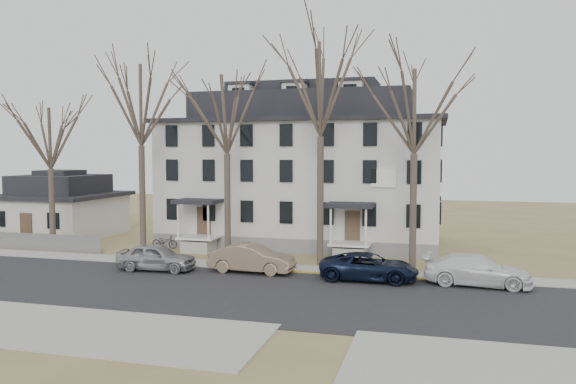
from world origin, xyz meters
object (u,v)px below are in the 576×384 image
(tree_mid_left, at_px, (227,108))
(car_tan, at_px, (252,259))
(boarding_house, at_px, (303,172))
(car_white, at_px, (477,271))
(tree_mid_right, at_px, (415,104))
(car_navy, at_px, (369,267))
(tree_far_left, at_px, (141,99))
(car_silver, at_px, (156,258))
(bicycle_left, at_px, (165,242))
(tree_bungalow, at_px, (50,134))
(small_house, at_px, (61,208))
(tree_center, at_px, (321,81))

(tree_mid_left, height_order, car_tan, tree_mid_left)
(boarding_house, xyz_separation_m, car_white, (11.90, -11.43, -4.60))
(car_tan, bearing_deg, boarding_house, 0.51)
(boarding_house, bearing_deg, tree_mid_right, -43.81)
(tree_mid_right, bearing_deg, car_navy, -120.63)
(boarding_house, bearing_deg, car_white, -43.86)
(tree_far_left, distance_m, car_silver, 10.95)
(tree_far_left, relative_size, bicycle_left, 7.41)
(boarding_house, height_order, car_navy, boarding_house)
(tree_mid_left, bearing_deg, tree_bungalow, 180.00)
(boarding_house, relative_size, tree_mid_right, 1.63)
(tree_bungalow, relative_size, car_navy, 2.07)
(tree_mid_right, bearing_deg, car_tan, -159.41)
(tree_far_left, distance_m, car_navy, 18.50)
(car_tan, height_order, bicycle_left, car_tan)
(small_house, distance_m, car_navy, 28.18)
(tree_mid_right, distance_m, car_tan, 12.86)
(boarding_house, distance_m, tree_mid_right, 12.51)
(boarding_house, distance_m, tree_center, 10.39)
(boarding_house, bearing_deg, tree_far_left, -137.82)
(tree_center, height_order, tree_mid_right, tree_center)
(tree_far_left, height_order, car_white, tree_far_left)
(car_tan, bearing_deg, tree_far_left, 71.19)
(tree_bungalow, distance_m, car_navy, 23.85)
(boarding_house, xyz_separation_m, tree_mid_right, (8.50, -8.15, 4.22))
(car_silver, distance_m, car_navy, 12.19)
(small_house, distance_m, car_tan, 21.94)
(boarding_house, relative_size, tree_bungalow, 1.93)
(tree_mid_right, distance_m, car_white, 10.01)
(small_house, height_order, bicycle_left, small_house)
(tree_mid_right, height_order, car_tan, tree_mid_right)
(car_tan, relative_size, car_navy, 0.93)
(tree_far_left, relative_size, car_white, 2.56)
(small_house, distance_m, car_silver, 17.70)
(tree_mid_left, bearing_deg, car_tan, -50.41)
(car_silver, relative_size, bicycle_left, 2.46)
(boarding_house, bearing_deg, tree_center, -69.80)
(car_navy, xyz_separation_m, car_white, (5.50, 0.27, 0.06))
(tree_far_left, bearing_deg, car_white, -8.92)
(tree_mid_right, bearing_deg, car_white, -43.99)
(tree_far_left, bearing_deg, car_silver, -52.67)
(tree_center, distance_m, bicycle_left, 16.07)
(boarding_house, distance_m, car_silver, 14.42)
(tree_center, xyz_separation_m, car_silver, (-8.77, -4.23, -10.31))
(tree_mid_left, height_order, tree_mid_right, same)
(small_house, relative_size, tree_bungalow, 0.81)
(tree_mid_left, bearing_deg, tree_center, 0.00)
(small_house, distance_m, tree_mid_left, 19.53)
(car_silver, xyz_separation_m, car_navy, (12.17, 0.68, -0.05))
(car_tan, bearing_deg, tree_mid_left, 41.47)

